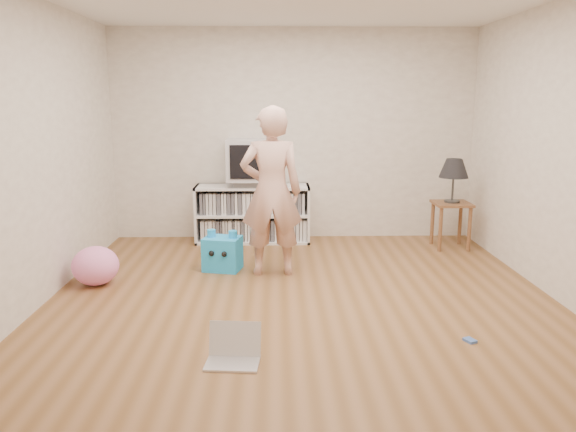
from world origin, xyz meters
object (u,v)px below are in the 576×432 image
at_px(side_table, 451,213).
at_px(person, 271,192).
at_px(dvd_deck, 252,183).
at_px(table_lamp, 454,169).
at_px(crt_tv, 252,160).
at_px(plush_blue, 222,253).
at_px(laptop, 234,351).
at_px(plush_pink, 95,266).
at_px(media_unit, 253,213).

relative_size(side_table, person, 0.33).
distance_m(dvd_deck, table_lamp, 2.40).
bearing_deg(crt_tv, plush_blue, -102.62).
height_order(dvd_deck, side_table, dvd_deck).
height_order(person, laptop, person).
distance_m(crt_tv, laptop, 3.41).
xyz_separation_m(crt_tv, plush_blue, (-0.27, -1.20, -0.84)).
height_order(crt_tv, person, person).
xyz_separation_m(dvd_deck, plush_blue, (-0.27, -1.20, -0.56)).
relative_size(side_table, plush_blue, 1.30).
height_order(side_table, plush_blue, side_table).
height_order(plush_blue, plush_pink, plush_blue).
height_order(side_table, plush_pink, side_table).
distance_m(person, plush_blue, 0.85).
distance_m(laptop, plush_pink, 2.17).
xyz_separation_m(crt_tv, plush_pink, (-1.44, -1.65, -0.83)).
height_order(table_lamp, laptop, table_lamp).
height_order(side_table, laptop, side_table).
relative_size(table_lamp, plush_blue, 1.22).
bearing_deg(dvd_deck, side_table, -8.89).
xyz_separation_m(media_unit, crt_tv, (0.00, -0.02, 0.67)).
relative_size(dvd_deck, plush_pink, 1.02).
distance_m(media_unit, table_lamp, 2.47).
xyz_separation_m(media_unit, plush_blue, (-0.27, -1.22, -0.17)).
bearing_deg(media_unit, crt_tv, -90.00).
distance_m(media_unit, dvd_deck, 0.39).
xyz_separation_m(person, laptop, (-0.25, -1.94, -0.78)).
relative_size(crt_tv, table_lamp, 1.17).
xyz_separation_m(media_unit, table_lamp, (2.36, -0.39, 0.59)).
distance_m(media_unit, crt_tv, 0.67).
bearing_deg(person, crt_tv, -82.86).
bearing_deg(crt_tv, table_lamp, -8.81).
xyz_separation_m(plush_blue, plush_pink, (-1.17, -0.45, 0.01)).
distance_m(crt_tv, side_table, 2.47).
bearing_deg(table_lamp, laptop, -129.18).
distance_m(table_lamp, laptop, 3.85).
xyz_separation_m(laptop, plush_blue, (-0.26, 2.07, 0.11)).
bearing_deg(person, plush_pink, 7.32).
relative_size(side_table, plush_pink, 1.25).
relative_size(media_unit, dvd_deck, 3.11).
distance_m(table_lamp, person, 2.34).
relative_size(dvd_deck, table_lamp, 0.87).
height_order(media_unit, crt_tv, crt_tv).
xyz_separation_m(media_unit, person, (0.24, -1.36, 0.49)).
bearing_deg(plush_blue, laptop, -69.74).
bearing_deg(side_table, person, -155.41).
height_order(crt_tv, side_table, crt_tv).
height_order(person, plush_blue, person).
relative_size(table_lamp, laptop, 1.36).
distance_m(crt_tv, plush_blue, 1.49).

